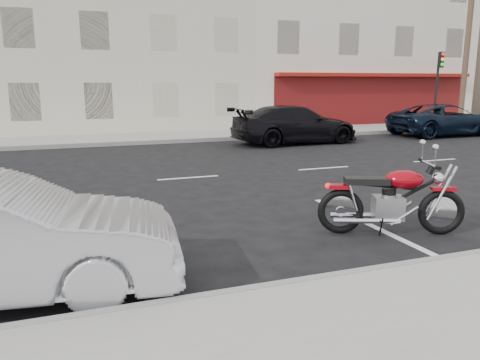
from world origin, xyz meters
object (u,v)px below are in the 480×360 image
object	(u,v)px
traffic_light	(438,79)
motorcycle	(444,202)
suv_far	(444,120)
car_far	(295,125)
utility_pole	(468,38)
fire_hydrant	(410,119)

from	to	relation	value
traffic_light	motorcycle	xyz separation A→B (m)	(-12.71, -14.21, -2.01)
suv_far	car_far	size ratio (longest dim) A/B	0.99
utility_pole	traffic_light	size ratio (longest dim) A/B	2.37
utility_pole	car_far	xyz separation A→B (m)	(-11.80, -3.32, -3.98)
car_far	motorcycle	bearing A→B (deg)	162.75
suv_far	car_far	distance (m)	7.73
fire_hydrant	car_far	bearing A→B (deg)	-158.81
car_far	suv_far	bearing A→B (deg)	-91.18
motorcycle	car_far	size ratio (longest dim) A/B	0.43
traffic_light	fire_hydrant	world-z (taller)	traffic_light
suv_far	car_far	bearing A→B (deg)	90.99
utility_pole	suv_far	size ratio (longest dim) A/B	1.74
fire_hydrant	motorcycle	distance (m)	18.23
motorcycle	car_far	world-z (taller)	car_far
utility_pole	traffic_light	bearing A→B (deg)	-172.39
suv_far	fire_hydrant	bearing A→B (deg)	-11.08
suv_far	motorcycle	bearing A→B (deg)	136.40
fire_hydrant	motorcycle	bearing A→B (deg)	-127.93
motorcycle	suv_far	xyz separation A→B (m)	(10.64, 11.36, 0.18)
fire_hydrant	suv_far	world-z (taller)	suv_far
utility_pole	car_far	size ratio (longest dim) A/B	1.73
motorcycle	car_far	xyz separation A→B (m)	(2.91, 11.16, 0.21)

